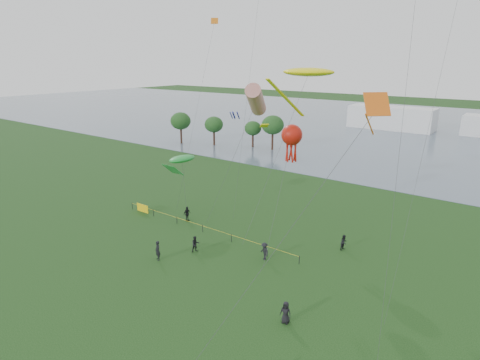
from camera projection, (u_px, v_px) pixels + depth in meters
The scene contains 16 objects.
ground_plane at pixel (161, 312), 30.17m from camera, with size 400.00×400.00×0.00m, color black.
lake at pixel (442, 131), 106.86m from camera, with size 400.00×120.00×0.08m, color slate.
pavilion_left at pixel (391, 118), 109.04m from camera, with size 22.00×8.00×6.00m, color white.
trees at pixel (228, 124), 86.18m from camera, with size 24.56×11.24×7.22m.
fence at pixel (164, 215), 47.51m from camera, with size 24.07×0.07×1.05m.
spectator_a at pixel (195, 244), 39.44m from camera, with size 0.80×0.62×1.64m, color black.
spectator_b at pixel (264, 251), 37.88m from camera, with size 1.12×0.64×1.73m, color black.
spectator_c at pixel (187, 214), 47.00m from camera, with size 1.04×0.43×1.78m, color black.
spectator_d at pixel (286, 312), 28.74m from camera, with size 0.83×0.54×1.69m, color black.
spectator_f at pixel (158, 251), 37.82m from camera, with size 0.69×0.46×1.91m, color black.
spectator_g at pixel (344, 242), 39.88m from camera, with size 0.77×0.60×1.59m, color black.
kite_stingray at pixel (308, 73), 41.00m from camera, with size 5.61×10.23×17.46m.
kite_windsock at pixel (256, 100), 41.32m from camera, with size 6.92×4.96×16.08m.
kite_creature at pixel (182, 159), 48.29m from camera, with size 2.12×4.40×7.13m.
kite_octopus at pixel (292, 136), 42.43m from camera, with size 3.91×10.47×11.71m.
kite_delta at pixel (367, 120), 21.87m from camera, with size 8.04×8.97×16.55m.
Camera 1 is at (20.36, -17.25, 18.26)m, focal length 30.00 mm.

